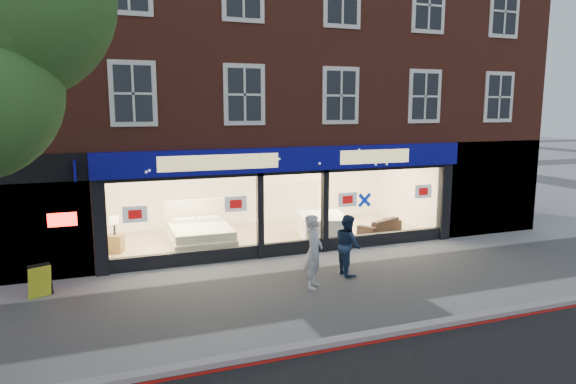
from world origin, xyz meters
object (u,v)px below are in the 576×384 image
sofa (380,225)px  mattress_stack (323,226)px  pedestrian_blue (348,245)px  pedestrian_grey (314,252)px  display_bed (200,235)px  a_board (40,281)px

sofa → mattress_stack: bearing=-31.1°
pedestrian_blue → mattress_stack: bearing=-12.3°
sofa → pedestrian_grey: bearing=18.4°
pedestrian_blue → display_bed: bearing=41.9°
display_bed → mattress_stack: size_ratio=1.10×
display_bed → pedestrian_blue: size_ratio=1.45×
mattress_stack → pedestrian_blue: 3.79m
pedestrian_grey → pedestrian_blue: 1.41m
mattress_stack → a_board: (-8.50, -2.62, -0.08)m
display_bed → sofa: display_bed is taller
a_board → sofa: bearing=-7.4°
display_bed → pedestrian_blue: 5.04m
sofa → pedestrian_blue: 4.60m
display_bed → mattress_stack: display_bed is taller
display_bed → sofa: 6.27m
sofa → a_board: 10.87m
display_bed → mattress_stack: bearing=-1.4°
pedestrian_grey → pedestrian_blue: bearing=-29.0°
sofa → pedestrian_grey: 5.93m
display_bed → pedestrian_grey: (1.97, -4.47, 0.45)m
mattress_stack → pedestrian_blue: size_ratio=1.32×
sofa → a_board: (-10.60, -2.40, 0.03)m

